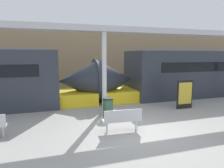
# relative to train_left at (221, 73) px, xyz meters

# --- Properties ---
(ground_plane) EXTENTS (60.00, 60.00, 0.00)m
(ground_plane) POSITION_rel_train_left_xyz_m (-9.26, -5.31, -1.53)
(ground_plane) COLOR #9E9B96
(station_wall) EXTENTS (56.00, 0.20, 5.00)m
(station_wall) POSITION_rel_train_left_xyz_m (-9.26, 5.52, 0.97)
(station_wall) COLOR #9E8460
(station_wall) RESTS_ON ground_plane
(train_left) EXTENTS (19.39, 2.93, 3.20)m
(train_left) POSITION_rel_train_left_xyz_m (0.00, 0.00, 0.00)
(train_left) COLOR #2D333D
(train_left) RESTS_ON ground_plane
(bench_near) EXTENTS (1.46, 0.52, 0.88)m
(bench_near) POSITION_rel_train_left_xyz_m (-9.88, -5.18, -1.01)
(bench_near) COLOR silver
(bench_near) RESTS_ON ground_plane
(trash_bin) EXTENTS (0.48, 0.48, 0.88)m
(trash_bin) POSITION_rel_train_left_xyz_m (-9.86, -3.23, -1.08)
(trash_bin) COLOR #2D5138
(trash_bin) RESTS_ON ground_plane
(poster_board) EXTENTS (0.95, 0.07, 1.52)m
(poster_board) POSITION_rel_train_left_xyz_m (-5.55, -3.08, -0.76)
(poster_board) COLOR black
(poster_board) RESTS_ON ground_plane
(support_column_near) EXTENTS (0.24, 0.24, 3.95)m
(support_column_near) POSITION_rel_train_left_xyz_m (-9.77, -2.27, 0.45)
(support_column_near) COLOR silver
(support_column_near) RESTS_ON ground_plane
(canopy_beam) EXTENTS (28.00, 0.60, 0.28)m
(canopy_beam) POSITION_rel_train_left_xyz_m (-9.77, -2.27, 2.56)
(canopy_beam) COLOR #B7B7BC
(canopy_beam) RESTS_ON support_column_near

